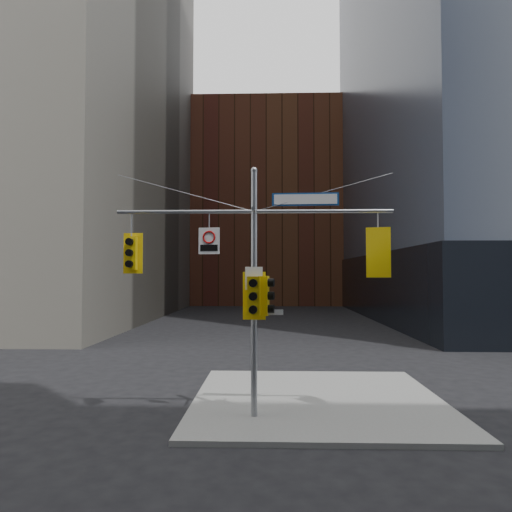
# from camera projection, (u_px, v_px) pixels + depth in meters

# --- Properties ---
(ground) EXTENTS (160.00, 160.00, 0.00)m
(ground) POSITION_uv_depth(u_px,v_px,m) (251.00, 448.00, 10.97)
(ground) COLOR black
(ground) RESTS_ON ground
(sidewalk_corner) EXTENTS (8.00, 8.00, 0.15)m
(sidewalk_corner) POSITION_uv_depth(u_px,v_px,m) (317.00, 400.00, 14.91)
(sidewalk_corner) COLOR gray
(sidewalk_corner) RESTS_ON ground
(brick_midrise) EXTENTS (26.00, 20.00, 28.00)m
(brick_midrise) POSITION_uv_depth(u_px,v_px,m) (267.00, 209.00, 69.44)
(brick_midrise) COLOR brown
(brick_midrise) RESTS_ON ground
(signal_assembly) EXTENTS (8.00, 0.80, 7.30)m
(signal_assembly) POSITION_uv_depth(u_px,v_px,m) (254.00, 266.00, 13.13)
(signal_assembly) COLOR #92959A
(signal_assembly) RESTS_ON ground
(traffic_light_west_arm) EXTENTS (0.57, 0.45, 1.19)m
(traffic_light_west_arm) POSITION_uv_depth(u_px,v_px,m) (131.00, 253.00, 13.27)
(traffic_light_west_arm) COLOR yellow
(traffic_light_west_arm) RESTS_ON ground
(traffic_light_east_arm) EXTENTS (0.67, 0.61, 1.42)m
(traffic_light_east_arm) POSITION_uv_depth(u_px,v_px,m) (378.00, 253.00, 13.04)
(traffic_light_east_arm) COLOR yellow
(traffic_light_east_arm) RESTS_ON ground
(traffic_light_pole_side) EXTENTS (0.48, 0.41, 1.13)m
(traffic_light_pole_side) POSITION_uv_depth(u_px,v_px,m) (265.00, 296.00, 13.09)
(traffic_light_pole_side) COLOR yellow
(traffic_light_pole_side) RESTS_ON ground
(traffic_light_pole_front) EXTENTS (0.65, 0.52, 1.36)m
(traffic_light_pole_front) POSITION_uv_depth(u_px,v_px,m) (254.00, 296.00, 12.83)
(traffic_light_pole_front) COLOR yellow
(traffic_light_pole_front) RESTS_ON ground
(street_sign_blade) EXTENTS (1.93, 0.14, 0.37)m
(street_sign_blade) POSITION_uv_depth(u_px,v_px,m) (305.00, 199.00, 13.16)
(street_sign_blade) COLOR navy
(street_sign_blade) RESTS_ON ground
(regulatory_sign_arm) EXTENTS (0.62, 0.11, 0.77)m
(regulatory_sign_arm) POSITION_uv_depth(u_px,v_px,m) (209.00, 240.00, 13.18)
(regulatory_sign_arm) COLOR silver
(regulatory_sign_arm) RESTS_ON ground
(regulatory_sign_pole) EXTENTS (0.50, 0.04, 0.65)m
(regulatory_sign_pole) POSITION_uv_depth(u_px,v_px,m) (254.00, 279.00, 13.00)
(regulatory_sign_pole) COLOR silver
(regulatory_sign_pole) RESTS_ON ground
(street_blade_ew) EXTENTS (0.78, 0.09, 0.16)m
(street_blade_ew) POSITION_uv_depth(u_px,v_px,m) (270.00, 312.00, 13.07)
(street_blade_ew) COLOR silver
(street_blade_ew) RESTS_ON ground
(street_blade_ns) EXTENTS (0.04, 0.71, 0.14)m
(street_blade_ns) POSITION_uv_depth(u_px,v_px,m) (255.00, 320.00, 13.52)
(street_blade_ns) COLOR #145926
(street_blade_ns) RESTS_ON ground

